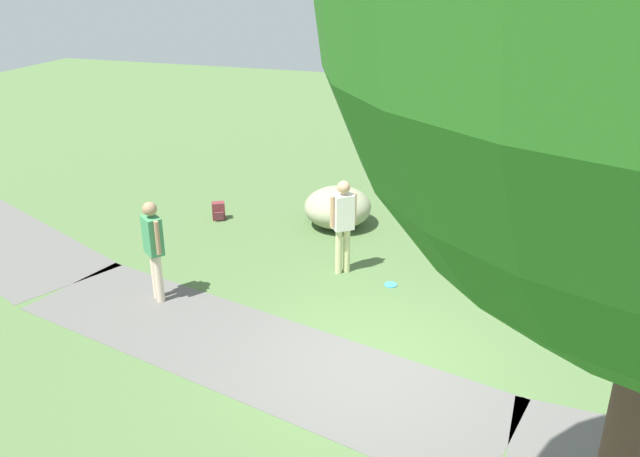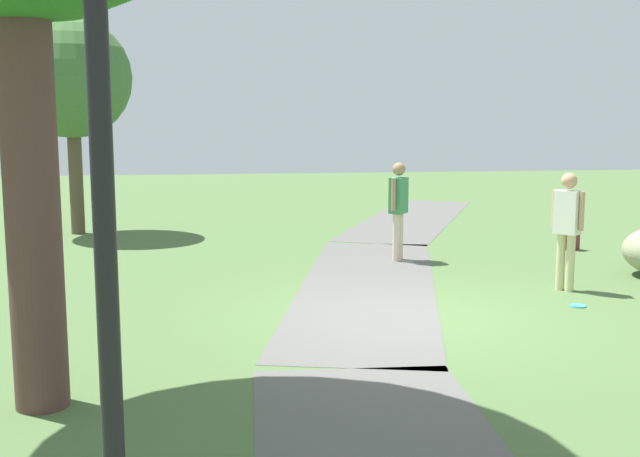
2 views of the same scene
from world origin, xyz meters
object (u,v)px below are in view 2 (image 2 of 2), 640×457
object	(u,v)px
young_tree_near_path	(71,79)
lamp_post	(105,245)
passerby_on_path	(567,222)
frisbee_on_grass	(578,306)
spare_backpack_on_lawn	(571,240)
man_near_boulder	(398,203)

from	to	relation	value
young_tree_near_path	lamp_post	xyz separation A→B (m)	(-14.63, -2.62, -1.21)
passerby_on_path	frisbee_on_grass	world-z (taller)	passerby_on_path
lamp_post	passerby_on_path	distance (m)	9.81
young_tree_near_path	frisbee_on_grass	distance (m)	11.73
frisbee_on_grass	young_tree_near_path	bearing A→B (deg)	46.39
passerby_on_path	spare_backpack_on_lawn	size ratio (longest dim) A/B	4.53
passerby_on_path	spare_backpack_on_lawn	bearing A→B (deg)	-26.12
lamp_post	frisbee_on_grass	xyz separation A→B (m)	(6.89, -5.51, -2.18)
spare_backpack_on_lawn	lamp_post	bearing A→B (deg)	146.65
man_near_boulder	spare_backpack_on_lawn	world-z (taller)	man_near_boulder
young_tree_near_path	frisbee_on_grass	xyz separation A→B (m)	(-7.74, -8.13, -3.39)
lamp_post	man_near_boulder	size ratio (longest dim) A/B	1.97
lamp_post	young_tree_near_path	bearing A→B (deg)	10.16
spare_backpack_on_lawn	young_tree_near_path	bearing A→B (deg)	71.45
lamp_post	passerby_on_path	world-z (taller)	lamp_post
lamp_post	spare_backpack_on_lawn	world-z (taller)	lamp_post
young_tree_near_path	spare_backpack_on_lawn	xyz separation A→B (m)	(-3.37, -10.04, -3.21)
young_tree_near_path	lamp_post	distance (m)	14.92
man_near_boulder	spare_backpack_on_lawn	size ratio (longest dim) A/B	4.51
young_tree_near_path	spare_backpack_on_lawn	world-z (taller)	young_tree_near_path
lamp_post	frisbee_on_grass	world-z (taller)	lamp_post
young_tree_near_path	spare_backpack_on_lawn	bearing A→B (deg)	-108.55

